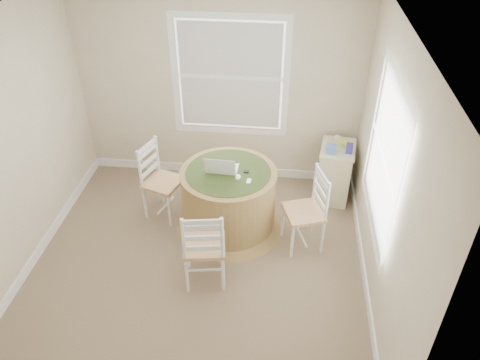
# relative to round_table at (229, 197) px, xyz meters

# --- Properties ---
(room) EXTENTS (3.64, 3.64, 2.64)m
(room) POSITION_rel_round_table_xyz_m (-0.09, -0.52, 0.87)
(room) COLOR #866F55
(room) RESTS_ON ground
(round_table) EXTENTS (1.28, 1.28, 0.79)m
(round_table) POSITION_rel_round_table_xyz_m (0.00, 0.00, 0.00)
(round_table) COLOR olive
(round_table) RESTS_ON ground
(chair_left) EXTENTS (0.51, 0.52, 0.95)m
(chair_left) POSITION_rel_round_table_xyz_m (-0.81, 0.15, 0.05)
(chair_left) COLOR white
(chair_left) RESTS_ON ground
(chair_near) EXTENTS (0.48, 0.46, 0.95)m
(chair_near) POSITION_rel_round_table_xyz_m (-0.14, -0.87, 0.05)
(chair_near) COLOR white
(chair_near) RESTS_ON ground
(chair_right) EXTENTS (0.51, 0.53, 0.95)m
(chair_right) POSITION_rel_round_table_xyz_m (0.86, -0.23, 0.05)
(chair_right) COLOR white
(chair_right) RESTS_ON ground
(laptop) EXTENTS (0.36, 0.32, 0.24)m
(laptop) POSITION_rel_round_table_xyz_m (-0.07, 0.02, 0.39)
(laptop) COLOR white
(laptop) RESTS_ON round_table
(mouse) EXTENTS (0.07, 0.10, 0.03)m
(mouse) POSITION_rel_round_table_xyz_m (0.12, -0.10, 0.37)
(mouse) COLOR white
(mouse) RESTS_ON round_table
(phone) EXTENTS (0.05, 0.09, 0.02)m
(phone) POSITION_rel_round_table_xyz_m (0.24, -0.15, 0.36)
(phone) COLOR #B7BABF
(phone) RESTS_ON round_table
(keys) EXTENTS (0.06, 0.05, 0.02)m
(keys) POSITION_rel_round_table_xyz_m (0.20, 0.02, 0.36)
(keys) COLOR black
(keys) RESTS_ON round_table
(corner_chest) EXTENTS (0.48, 0.61, 0.74)m
(corner_chest) POSITION_rel_round_table_xyz_m (1.26, 0.74, -0.06)
(corner_chest) COLOR beige
(corner_chest) RESTS_ON ground
(tissue_box) EXTENTS (0.13, 0.13, 0.10)m
(tissue_box) POSITION_rel_round_table_xyz_m (1.17, 0.63, 0.36)
(tissue_box) COLOR #5477C1
(tissue_box) RESTS_ON corner_chest
(box_yellow) EXTENTS (0.16, 0.12, 0.06)m
(box_yellow) POSITION_rel_round_table_xyz_m (1.33, 0.79, 0.34)
(box_yellow) COLOR #CEDC4D
(box_yellow) RESTS_ON corner_chest
(box_blue) EXTENTS (0.09, 0.09, 0.12)m
(box_blue) POSITION_rel_round_table_xyz_m (1.38, 0.64, 0.37)
(box_blue) COLOR #322F8E
(box_blue) RESTS_ON corner_chest
(cup_cream) EXTENTS (0.07, 0.07, 0.09)m
(cup_cream) POSITION_rel_round_table_xyz_m (1.25, 0.87, 0.35)
(cup_cream) COLOR beige
(cup_cream) RESTS_ON corner_chest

